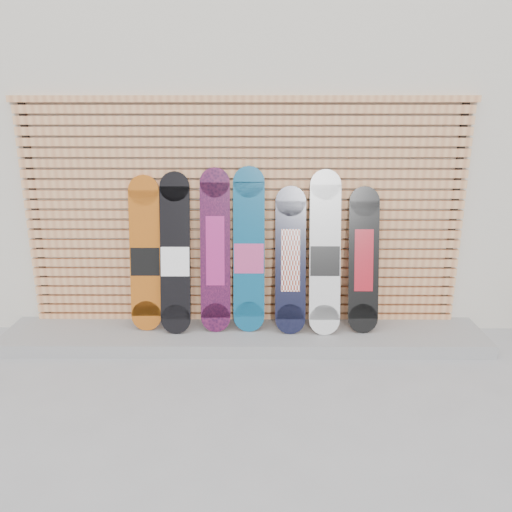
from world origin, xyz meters
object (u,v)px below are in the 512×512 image
object	(u,v)px
snowboard_3	(249,251)
snowboard_6	(364,260)
snowboard_1	(175,255)
snowboard_2	(215,251)
snowboard_5	(325,254)
snowboard_4	(290,260)
snowboard_0	(145,255)

from	to	relation	value
snowboard_3	snowboard_6	bearing A→B (deg)	-0.71
snowboard_6	snowboard_1	bearing A→B (deg)	-179.53
snowboard_2	snowboard_5	world-z (taller)	snowboard_2
snowboard_4	snowboard_5	world-z (taller)	snowboard_5
snowboard_3	snowboard_6	size ratio (longest dim) A/B	1.14
snowboard_1	snowboard_3	world-z (taller)	snowboard_3
snowboard_4	snowboard_3	bearing A→B (deg)	176.36
snowboard_1	snowboard_2	distance (m)	0.38
snowboard_0	snowboard_4	size ratio (longest dim) A/B	1.07
snowboard_3	snowboard_6	xyz separation A→B (m)	(1.09, -0.01, -0.08)
snowboard_4	snowboard_6	world-z (taller)	snowboard_4
snowboard_1	snowboard_4	distance (m)	1.09
snowboard_0	snowboard_1	xyz separation A→B (m)	(0.29, -0.04, 0.02)
snowboard_2	snowboard_5	bearing A→B (deg)	-1.90
snowboard_0	snowboard_2	xyz separation A→B (m)	(0.67, -0.01, 0.05)
snowboard_1	snowboard_3	bearing A→B (deg)	2.31
snowboard_5	snowboard_6	xyz separation A→B (m)	(0.37, 0.02, -0.07)
snowboard_2	snowboard_5	distance (m)	1.03
snowboard_4	snowboard_5	size ratio (longest dim) A/B	0.90
snowboard_4	snowboard_5	bearing A→B (deg)	-2.10
snowboard_1	snowboard_3	xyz separation A→B (m)	(0.69, 0.03, 0.02)
snowboard_6	snowboard_5	bearing A→B (deg)	-176.41
snowboard_0	snowboard_1	size ratio (longest dim) A/B	0.98
snowboard_0	snowboard_3	bearing A→B (deg)	-0.63
snowboard_2	snowboard_6	size ratio (longest dim) A/B	1.13
snowboard_3	snowboard_6	distance (m)	1.09
snowboard_1	snowboard_2	xyz separation A→B (m)	(0.38, 0.03, 0.03)
snowboard_4	snowboard_5	xyz separation A→B (m)	(0.32, -0.01, 0.07)
snowboard_1	snowboard_4	bearing A→B (deg)	0.16
snowboard_2	snowboard_3	bearing A→B (deg)	0.45
snowboard_2	snowboard_6	bearing A→B (deg)	-0.45
snowboard_3	snowboard_4	world-z (taller)	snowboard_3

